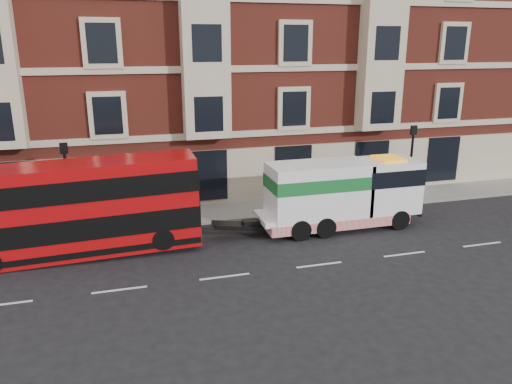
% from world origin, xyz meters
% --- Properties ---
extents(ground, '(120.00, 120.00, 0.00)m').
position_xyz_m(ground, '(0.00, 0.00, 0.00)').
color(ground, black).
rests_on(ground, ground).
extents(sidewalk, '(90.00, 3.00, 0.15)m').
position_xyz_m(sidewalk, '(0.00, 7.50, 0.07)').
color(sidewalk, slate).
rests_on(sidewalk, ground).
extents(victorian_terrace, '(45.00, 12.00, 20.40)m').
position_xyz_m(victorian_terrace, '(0.50, 15.00, 10.07)').
color(victorian_terrace, maroon).
rests_on(victorian_terrace, ground).
extents(lamp_post_west, '(0.35, 0.15, 4.35)m').
position_xyz_m(lamp_post_west, '(-6.00, 6.20, 2.68)').
color(lamp_post_west, black).
rests_on(lamp_post_west, sidewalk).
extents(lamp_post_east, '(0.35, 0.15, 4.35)m').
position_xyz_m(lamp_post_east, '(12.00, 6.20, 2.68)').
color(lamp_post_east, black).
rests_on(lamp_post_east, sidewalk).
extents(double_decker_bus, '(10.05, 2.30, 4.06)m').
position_xyz_m(double_decker_bus, '(-5.47, 3.79, 2.15)').
color(double_decker_bus, '#AF090C').
rests_on(double_decker_bus, ground).
extents(tow_truck, '(8.04, 2.38, 3.35)m').
position_xyz_m(tow_truck, '(6.58, 3.79, 1.78)').
color(tow_truck, white).
rests_on(tow_truck, ground).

